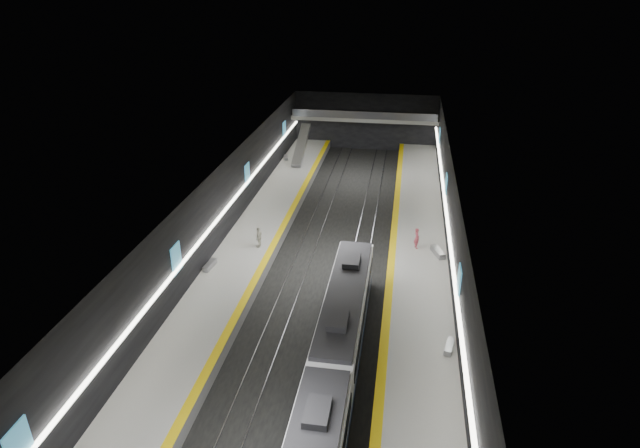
% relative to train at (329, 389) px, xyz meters
% --- Properties ---
extents(ground, '(70.00, 70.00, 0.00)m').
position_rel_train_xyz_m(ground, '(-2.50, 16.84, -2.20)').
color(ground, black).
rests_on(ground, ground).
extents(ceiling, '(20.00, 70.00, 0.04)m').
position_rel_train_xyz_m(ceiling, '(-2.50, 16.84, 5.80)').
color(ceiling, beige).
rests_on(ceiling, wall_left).
extents(wall_left, '(0.04, 70.00, 8.00)m').
position_rel_train_xyz_m(wall_left, '(-12.50, 16.84, 1.80)').
color(wall_left, black).
rests_on(wall_left, ground).
extents(wall_right, '(0.04, 70.00, 8.00)m').
position_rel_train_xyz_m(wall_right, '(7.50, 16.84, 1.80)').
color(wall_right, black).
rests_on(wall_right, ground).
extents(wall_back, '(20.00, 0.04, 8.00)m').
position_rel_train_xyz_m(wall_back, '(-2.50, 51.84, 1.80)').
color(wall_back, black).
rests_on(wall_back, ground).
extents(platform_left, '(5.00, 70.00, 1.00)m').
position_rel_train_xyz_m(platform_left, '(-10.00, 16.84, -1.70)').
color(platform_left, slate).
rests_on(platform_left, ground).
extents(tile_surface_left, '(5.00, 70.00, 0.02)m').
position_rel_train_xyz_m(tile_surface_left, '(-10.00, 16.84, -1.19)').
color(tile_surface_left, '#AEAEA9').
rests_on(tile_surface_left, platform_left).
extents(tactile_strip_left, '(0.60, 70.00, 0.02)m').
position_rel_train_xyz_m(tactile_strip_left, '(-7.80, 16.84, -1.18)').
color(tactile_strip_left, yellow).
rests_on(tactile_strip_left, platform_left).
extents(platform_right, '(5.00, 70.00, 1.00)m').
position_rel_train_xyz_m(platform_right, '(5.00, 16.84, -1.70)').
color(platform_right, slate).
rests_on(platform_right, ground).
extents(tile_surface_right, '(5.00, 70.00, 0.02)m').
position_rel_train_xyz_m(tile_surface_right, '(5.00, 16.84, -1.19)').
color(tile_surface_right, '#AEAEA9').
rests_on(tile_surface_right, platform_right).
extents(tactile_strip_right, '(0.60, 70.00, 0.02)m').
position_rel_train_xyz_m(tactile_strip_right, '(2.80, 16.84, -1.18)').
color(tactile_strip_right, yellow).
rests_on(tactile_strip_right, platform_right).
extents(rails, '(6.52, 70.00, 0.12)m').
position_rel_train_xyz_m(rails, '(-2.50, 16.84, -2.14)').
color(rails, gray).
rests_on(rails, ground).
extents(train, '(2.69, 30.04, 3.60)m').
position_rel_train_xyz_m(train, '(0.00, 0.00, 0.00)').
color(train, '#0E1936').
rests_on(train, ground).
extents(ad_posters, '(19.94, 53.50, 2.20)m').
position_rel_train_xyz_m(ad_posters, '(-2.50, 17.84, 2.30)').
color(ad_posters, teal).
rests_on(ad_posters, wall_left).
extents(cove_light_left, '(0.25, 68.60, 0.12)m').
position_rel_train_xyz_m(cove_light_left, '(-12.30, 16.84, 1.60)').
color(cove_light_left, white).
rests_on(cove_light_left, wall_left).
extents(cove_light_right, '(0.25, 68.60, 0.12)m').
position_rel_train_xyz_m(cove_light_right, '(7.30, 16.84, 1.60)').
color(cove_light_right, white).
rests_on(cove_light_right, wall_right).
extents(mezzanine_bridge, '(20.00, 3.00, 1.50)m').
position_rel_train_xyz_m(mezzanine_bridge, '(-2.50, 49.76, 2.84)').
color(mezzanine_bridge, gray).
rests_on(mezzanine_bridge, wall_left).
extents(escalator, '(1.20, 7.50, 3.92)m').
position_rel_train_xyz_m(escalator, '(-10.00, 42.84, 0.70)').
color(escalator, '#99999E').
rests_on(escalator, platform_left).
extents(bench_left_near, '(0.67, 1.80, 0.43)m').
position_rel_train_xyz_m(bench_left_near, '(-12.00, 13.77, -0.98)').
color(bench_left_near, '#99999E').
rests_on(bench_left_near, platform_left).
extents(bench_left_far, '(0.92, 1.75, 0.41)m').
position_rel_train_xyz_m(bench_left_far, '(-12.00, 42.51, -0.99)').
color(bench_left_far, '#99999E').
rests_on(bench_left_far, platform_left).
extents(bench_right_near, '(0.82, 1.73, 0.41)m').
position_rel_train_xyz_m(bench_right_near, '(7.00, 6.19, -0.99)').
color(bench_right_near, '#99999E').
rests_on(bench_right_near, platform_right).
extents(bench_right_far, '(1.28, 2.12, 0.50)m').
position_rel_train_xyz_m(bench_right_far, '(6.68, 19.12, -0.95)').
color(bench_right_far, '#99999E').
rests_on(bench_right_far, platform_right).
extents(passenger_right_a, '(0.66, 0.80, 1.89)m').
position_rel_train_xyz_m(passenger_right_a, '(4.84, 20.09, -0.25)').
color(passenger_right_a, '#BE4757').
rests_on(passenger_right_a, platform_right).
extents(passenger_left_a, '(0.55, 1.17, 1.94)m').
position_rel_train_xyz_m(passenger_left_a, '(-8.92, 18.00, -0.22)').
color(passenger_left_a, beige).
rests_on(passenger_left_a, platform_left).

